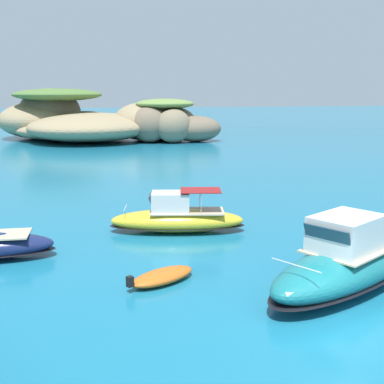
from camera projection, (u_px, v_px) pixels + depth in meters
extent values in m
plane|color=#197093|center=(349.00, 332.00, 13.93)|extent=(400.00, 400.00, 0.00)
ellipsoid|color=#9E8966|center=(92.00, 127.00, 67.23)|extent=(23.63, 24.22, 3.80)
ellipsoid|color=#756651|center=(84.00, 124.00, 74.90)|extent=(15.77, 15.85, 3.75)
ellipsoid|color=#756651|center=(50.00, 113.00, 72.12)|extent=(9.26, 11.55, 7.12)
ellipsoid|color=#9E8966|center=(39.00, 120.00, 71.58)|extent=(13.60, 15.84, 5.17)
ellipsoid|color=#9E8966|center=(65.00, 129.00, 69.21)|extent=(18.80, 18.80, 2.86)
ellipsoid|color=#517538|center=(57.00, 95.00, 68.81)|extent=(12.20, 11.09, 1.72)
ellipsoid|color=#9E8966|center=(144.00, 121.00, 68.28)|extent=(9.21, 11.02, 5.17)
ellipsoid|color=#84755B|center=(173.00, 126.00, 64.62)|extent=(6.45, 6.27, 4.41)
ellipsoid|color=#756651|center=(149.00, 125.00, 65.09)|extent=(6.60, 6.80, 4.69)
ellipsoid|color=#756651|center=(195.00, 129.00, 66.50)|extent=(7.91, 6.63, 3.44)
ellipsoid|color=#756651|center=(164.00, 122.00, 70.68)|extent=(11.15, 12.91, 4.78)
ellipsoid|color=olive|center=(165.00, 104.00, 66.71)|extent=(7.93, 7.21, 1.39)
ellipsoid|color=yellow|center=(177.00, 221.00, 23.82)|extent=(6.62, 3.18, 1.08)
ellipsoid|color=black|center=(177.00, 225.00, 23.87)|extent=(6.76, 3.25, 0.13)
cube|color=#C6B793|center=(187.00, 211.00, 23.74)|extent=(3.76, 2.31, 0.06)
cube|color=silver|center=(170.00, 202.00, 23.62)|extent=(2.02, 1.68, 0.89)
cube|color=#2D4756|center=(151.00, 200.00, 23.59)|extent=(0.47, 1.26, 0.48)
cylinder|color=silver|center=(125.00, 208.00, 23.64)|extent=(0.31, 1.32, 0.04)
cube|color=maroon|center=(201.00, 190.00, 23.55)|extent=(2.18, 1.85, 0.04)
cylinder|color=silver|center=(201.00, 204.00, 22.99)|extent=(0.03, 0.03, 1.02)
cylinder|color=silver|center=(200.00, 198.00, 24.30)|extent=(0.03, 0.03, 1.02)
ellipsoid|color=#19727A|center=(350.00, 265.00, 17.24)|extent=(8.59, 6.42, 1.44)
ellipsoid|color=black|center=(350.00, 273.00, 17.31)|extent=(8.76, 6.55, 0.17)
cube|color=#C6B793|center=(361.00, 244.00, 17.55)|extent=(5.11, 4.19, 0.06)
cube|color=silver|center=(346.00, 233.00, 16.71)|extent=(2.94, 2.72, 1.18)
cube|color=#2D4756|center=(327.00, 236.00, 15.88)|extent=(1.06, 1.56, 0.63)
cylinder|color=silver|center=(296.00, 265.00, 14.87)|extent=(0.92, 1.56, 0.04)
ellipsoid|color=orange|center=(163.00, 276.00, 17.51)|extent=(2.81, 2.23, 0.44)
cube|color=#9E998E|center=(163.00, 275.00, 17.49)|extent=(1.88, 1.42, 0.06)
cube|color=black|center=(130.00, 282.00, 16.54)|extent=(0.27, 0.27, 0.36)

